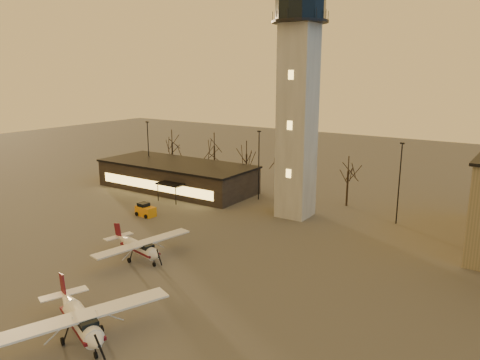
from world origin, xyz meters
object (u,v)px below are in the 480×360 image
object	(u,v)px
terminal	(177,176)
cessna_rear	(142,251)
service_cart	(145,211)
cessna_front	(84,327)
control_tower	(298,89)

from	to	relation	value
terminal	cessna_rear	distance (m)	28.74
terminal	service_cart	world-z (taller)	terminal
cessna_rear	service_cart	xyz separation A→B (m)	(-10.27, 10.84, -0.36)
cessna_front	service_cart	distance (m)	29.10
service_cart	control_tower	bearing A→B (deg)	38.72
control_tower	terminal	size ratio (longest dim) A/B	1.28
terminal	cessna_front	world-z (taller)	terminal
terminal	service_cart	distance (m)	14.27
terminal	service_cart	size ratio (longest dim) A/B	9.12
cessna_rear	terminal	bearing A→B (deg)	135.39
terminal	cessna_front	xyz separation A→B (m)	(23.17, -36.31, -1.01)
control_tower	terminal	xyz separation A→B (m)	(-21.99, 1.98, -14.17)
control_tower	cessna_rear	bearing A→B (deg)	-105.10
cessna_front	service_cart	xyz separation A→B (m)	(-17.32, 23.38, -0.50)
terminal	cessna_front	bearing A→B (deg)	-57.46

